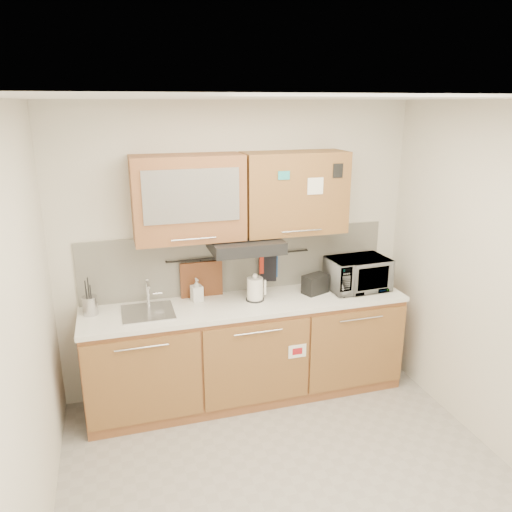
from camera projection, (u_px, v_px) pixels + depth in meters
floor at (294, 485)px, 3.51m from camera, size 3.20×3.20×0.00m
ceiling at (304, 98)px, 2.74m from camera, size 3.20×3.20×0.00m
wall_back at (238, 250)px, 4.50m from camera, size 3.20×0.00×3.20m
wall_left at (22, 350)px, 2.69m from camera, size 0.00×3.00×3.00m
wall_right at (507, 289)px, 3.56m from camera, size 0.00×3.00×3.00m
base_cabinet at (248, 355)px, 4.48m from camera, size 2.80×0.64×0.88m
countertop at (248, 304)px, 4.33m from camera, size 2.82×0.62×0.04m
backsplash at (239, 261)px, 4.52m from camera, size 2.80×0.02×0.56m
upper_cabinets at (242, 195)px, 4.18m from camera, size 1.82×0.37×0.70m
range_hood at (245, 245)px, 4.24m from camera, size 0.60×0.46×0.10m
sink at (148, 312)px, 4.11m from camera, size 0.42×0.40×0.26m
utensil_rail at (240, 256)px, 4.47m from camera, size 1.30×0.02×0.02m
utensil_crock at (90, 305)px, 4.05m from camera, size 0.15×0.15×0.31m
kettle at (255, 290)px, 4.34m from camera, size 0.18×0.16×0.25m
toaster at (315, 284)px, 4.51m from camera, size 0.26×0.21×0.17m
microwave at (358, 274)px, 4.58m from camera, size 0.56×0.39×0.30m
soap_bottle at (197, 290)px, 4.32m from camera, size 0.11×0.11×0.21m
cutting_board at (202, 287)px, 4.43m from camera, size 0.37×0.03×0.46m
oven_mitt at (271, 266)px, 4.57m from camera, size 0.12×0.07×0.20m
dark_pouch at (268, 268)px, 4.57m from camera, size 0.16×0.08×0.24m
pot_holder at (266, 265)px, 4.55m from camera, size 0.13×0.02×0.16m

